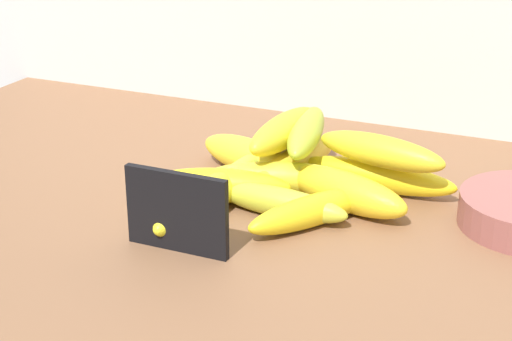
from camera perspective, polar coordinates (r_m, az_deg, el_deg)
The scene contains 15 objects.
counter_top at distance 88.79cm, azimuth -3.01°, elevation -4.28°, with size 110.00×76.00×3.00cm, color brown.
chalkboard_sign at distance 80.37cm, azimuth -5.68°, elevation -3.09°, with size 11.00×1.80×8.40cm.
banana_0 at distance 99.10cm, azimuth -0.43°, elevation 0.98°, with size 15.43×4.38×4.38cm, color yellow.
banana_1 at distance 87.92cm, azimuth 1.71°, elevation -2.26°, with size 15.80×3.31×3.31cm, color gold.
banana_2 at distance 97.74cm, azimuth 2.66°, elevation 0.51°, with size 18.22×3.95×3.95cm, color yellow.
banana_3 at distance 95.02cm, azimuth -0.95°, elevation -0.27°, with size 19.21×3.49×3.49cm, color #9AB535.
banana_4 at distance 87.96cm, azimuth -3.69°, elevation -2.02°, with size 17.88×4.06×4.06cm, color yellow.
banana_5 at distance 93.54cm, azimuth 1.66°, elevation -0.53°, with size 17.39×3.85×3.85cm, color yellow.
banana_6 at distance 91.48cm, azimuth -2.65°, elevation -1.05°, with size 16.46×3.95×3.95cm, color yellow.
banana_7 at distance 89.82cm, azimuth 6.32°, elevation -1.47°, with size 15.73×4.40×4.40cm, color yellow.
banana_8 at distance 95.37cm, azimuth 8.39°, elevation -0.37°, with size 19.21×3.68×3.68cm, color yellow.
banana_9 at distance 86.09cm, azimuth 4.02°, elevation -2.83°, with size 16.40×3.42×3.42cm, color yellow.
banana_10 at distance 96.96cm, azimuth 3.57°, elevation 2.73°, with size 16.42×3.70×3.70cm, color #A6BD30.
banana_11 at distance 92.58cm, azimuth 8.78°, elevation 1.35°, with size 15.62×3.68×3.68cm, color gold.
banana_12 at distance 96.80cm, azimuth 2.03°, elevation 2.82°, with size 15.72×4.03×4.03cm, color yellow.
Camera 1 is at (36.14, -70.84, 40.99)cm, focal length 56.82 mm.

